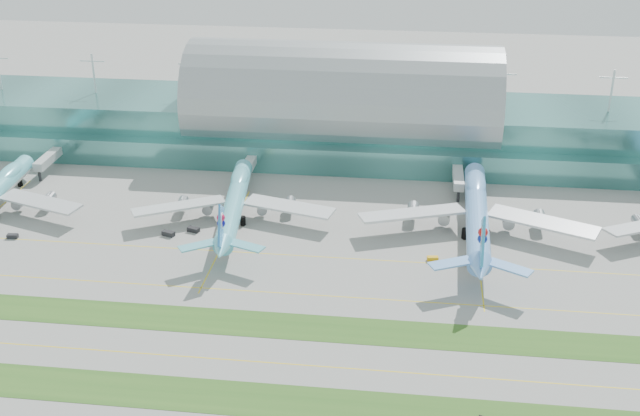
# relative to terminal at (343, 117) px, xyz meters

# --- Properties ---
(ground) EXTENTS (700.00, 700.00, 0.00)m
(ground) POSITION_rel_terminal_xyz_m (-0.01, -128.79, -14.23)
(ground) COLOR gray
(ground) RESTS_ON ground
(terminal) EXTENTS (340.00, 69.10, 36.00)m
(terminal) POSITION_rel_terminal_xyz_m (0.00, 0.00, 0.00)
(terminal) COLOR #3D7A75
(terminal) RESTS_ON ground
(grass_strip_near) EXTENTS (420.00, 12.00, 0.08)m
(grass_strip_near) POSITION_rel_terminal_xyz_m (-0.01, -156.79, -14.19)
(grass_strip_near) COLOR #2D591E
(grass_strip_near) RESTS_ON ground
(grass_strip_far) EXTENTS (420.00, 12.00, 0.08)m
(grass_strip_far) POSITION_rel_terminal_xyz_m (-0.01, -126.79, -14.19)
(grass_strip_far) COLOR #2D591E
(grass_strip_far) RESTS_ON ground
(taxiline_b) EXTENTS (420.00, 0.35, 0.01)m
(taxiline_b) POSITION_rel_terminal_xyz_m (-0.01, -142.79, -14.22)
(taxiline_b) COLOR yellow
(taxiline_b) RESTS_ON ground
(taxiline_c) EXTENTS (420.00, 0.35, 0.01)m
(taxiline_c) POSITION_rel_terminal_xyz_m (-0.01, -110.79, -14.22)
(taxiline_c) COLOR yellow
(taxiline_c) RESTS_ON ground
(taxiline_d) EXTENTS (420.00, 0.35, 0.01)m
(taxiline_d) POSITION_rel_terminal_xyz_m (-0.01, -88.79, -14.22)
(taxiline_d) COLOR yellow
(taxiline_d) RESTS_ON ground
(airliner_b) EXTENTS (65.58, 74.86, 20.60)m
(airliner_b) POSITION_rel_terminal_xyz_m (-28.83, -66.40, -7.87)
(airliner_b) COLOR #5FC1D1
(airliner_b) RESTS_ON ground
(airliner_c) EXTENTS (74.07, 84.04, 23.14)m
(airliner_c) POSITION_rel_terminal_xyz_m (48.56, -66.65, -7.09)
(airliner_c) COLOR #6EAAF4
(airliner_c) RESTS_ON ground
(gse_b) EXTENTS (3.45, 1.99, 1.30)m
(gse_b) POSITION_rel_terminal_xyz_m (-94.84, -88.15, -13.57)
(gse_b) COLOR black
(gse_b) RESTS_ON ground
(gse_c) EXTENTS (4.35, 3.07, 1.54)m
(gse_c) POSITION_rel_terminal_xyz_m (-47.04, -80.79, -13.46)
(gse_c) COLOR black
(gse_c) RESTS_ON ground
(gse_d) EXTENTS (4.18, 2.99, 1.45)m
(gse_d) POSITION_rel_terminal_xyz_m (-40.01, -77.02, -13.50)
(gse_d) COLOR black
(gse_d) RESTS_ON ground
(gse_e) EXTENTS (3.45, 1.96, 1.33)m
(gse_e) POSITION_rel_terminal_xyz_m (35.11, -87.14, -13.56)
(gse_e) COLOR #DB9E0C
(gse_e) RESTS_ON ground
(gse_f) EXTENTS (4.26, 2.89, 1.55)m
(gse_f) POSITION_rel_terminal_xyz_m (45.27, -87.69, -13.45)
(gse_f) COLOR black
(gse_f) RESTS_ON ground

